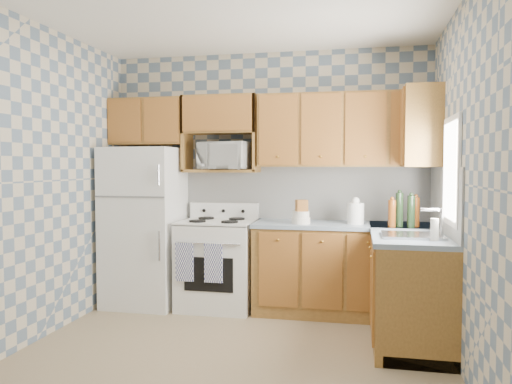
# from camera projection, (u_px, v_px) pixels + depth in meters

# --- Properties ---
(floor) EXTENTS (3.40, 3.40, 0.00)m
(floor) POSITION_uv_depth(u_px,v_px,m) (230.00, 356.00, 3.90)
(floor) COLOR #8A7455
(floor) RESTS_ON ground
(back_wall) EXTENTS (3.40, 0.02, 2.70)m
(back_wall) POSITION_uv_depth(u_px,v_px,m) (267.00, 179.00, 5.40)
(back_wall) COLOR slate
(back_wall) RESTS_ON ground
(right_wall) EXTENTS (0.02, 3.20, 2.70)m
(right_wall) POSITION_uv_depth(u_px,v_px,m) (465.00, 186.00, 3.49)
(right_wall) COLOR slate
(right_wall) RESTS_ON ground
(backsplash_back) EXTENTS (2.60, 0.02, 0.56)m
(backsplash_back) POSITION_uv_depth(u_px,v_px,m) (304.00, 193.00, 5.31)
(backsplash_back) COLOR white
(backsplash_back) RESTS_ON back_wall
(backsplash_right) EXTENTS (0.02, 1.60, 0.56)m
(backsplash_right) POSITION_uv_depth(u_px,v_px,m) (444.00, 200.00, 4.28)
(backsplash_right) COLOR white
(backsplash_right) RESTS_ON right_wall
(refrigerator) EXTENTS (0.75, 0.70, 1.68)m
(refrigerator) POSITION_uv_depth(u_px,v_px,m) (145.00, 226.00, 5.34)
(refrigerator) COLOR white
(refrigerator) RESTS_ON floor
(stove_body) EXTENTS (0.76, 0.65, 0.90)m
(stove_body) POSITION_uv_depth(u_px,v_px,m) (218.00, 265.00, 5.22)
(stove_body) COLOR white
(stove_body) RESTS_ON floor
(cooktop) EXTENTS (0.76, 0.65, 0.02)m
(cooktop) POSITION_uv_depth(u_px,v_px,m) (217.00, 222.00, 5.20)
(cooktop) COLOR silver
(cooktop) RESTS_ON stove_body
(backguard) EXTENTS (0.76, 0.08, 0.17)m
(backguard) POSITION_uv_depth(u_px,v_px,m) (224.00, 211.00, 5.46)
(backguard) COLOR white
(backguard) RESTS_ON cooktop
(dish_towel_left) EXTENTS (0.18, 0.02, 0.38)m
(dish_towel_left) POSITION_uv_depth(u_px,v_px,m) (185.00, 262.00, 4.93)
(dish_towel_left) COLOR navy
(dish_towel_left) RESTS_ON stove_body
(dish_towel_right) EXTENTS (0.18, 0.02, 0.38)m
(dish_towel_right) POSITION_uv_depth(u_px,v_px,m) (213.00, 263.00, 4.87)
(dish_towel_right) COLOR navy
(dish_towel_right) RESTS_ON stove_body
(base_cabinets_back) EXTENTS (1.75, 0.60, 0.88)m
(base_cabinets_back) POSITION_uv_depth(u_px,v_px,m) (343.00, 271.00, 4.98)
(base_cabinets_back) COLOR brown
(base_cabinets_back) RESTS_ON floor
(base_cabinets_right) EXTENTS (0.60, 1.60, 0.88)m
(base_cabinets_right) POSITION_uv_depth(u_px,v_px,m) (407.00, 285.00, 4.38)
(base_cabinets_right) COLOR brown
(base_cabinets_right) RESTS_ON floor
(countertop_back) EXTENTS (1.77, 0.63, 0.04)m
(countertop_back) POSITION_uv_depth(u_px,v_px,m) (343.00, 225.00, 4.95)
(countertop_back) COLOR slate
(countertop_back) RESTS_ON base_cabinets_back
(countertop_right) EXTENTS (0.63, 1.60, 0.04)m
(countertop_right) POSITION_uv_depth(u_px,v_px,m) (408.00, 233.00, 4.35)
(countertop_right) COLOR slate
(countertop_right) RESTS_ON base_cabinets_right
(upper_cabinets_back) EXTENTS (1.75, 0.33, 0.74)m
(upper_cabinets_back) POSITION_uv_depth(u_px,v_px,m) (345.00, 130.00, 5.04)
(upper_cabinets_back) COLOR brown
(upper_cabinets_back) RESTS_ON back_wall
(upper_cabinets_fridge) EXTENTS (0.82, 0.33, 0.50)m
(upper_cabinets_fridge) POSITION_uv_depth(u_px,v_px,m) (149.00, 122.00, 5.46)
(upper_cabinets_fridge) COLOR brown
(upper_cabinets_fridge) RESTS_ON back_wall
(upper_cabinets_right) EXTENTS (0.33, 0.70, 0.74)m
(upper_cabinets_right) POSITION_uv_depth(u_px,v_px,m) (420.00, 128.00, 4.72)
(upper_cabinets_right) COLOR brown
(upper_cabinets_right) RESTS_ON right_wall
(microwave_shelf) EXTENTS (0.80, 0.33, 0.03)m
(microwave_shelf) POSITION_uv_depth(u_px,v_px,m) (221.00, 171.00, 5.33)
(microwave_shelf) COLOR brown
(microwave_shelf) RESTS_ON back_wall
(microwave) EXTENTS (0.58, 0.44, 0.29)m
(microwave) POSITION_uv_depth(u_px,v_px,m) (226.00, 156.00, 5.26)
(microwave) COLOR white
(microwave) RESTS_ON microwave_shelf
(sink) EXTENTS (0.48, 0.40, 0.03)m
(sink) POSITION_uv_depth(u_px,v_px,m) (413.00, 236.00, 4.01)
(sink) COLOR #B7B7BC
(sink) RESTS_ON countertop_right
(window) EXTENTS (0.02, 0.66, 0.86)m
(window) POSITION_uv_depth(u_px,v_px,m) (451.00, 171.00, 3.92)
(window) COLOR silver
(window) RESTS_ON right_wall
(bottle_0) EXTENTS (0.07, 0.07, 0.32)m
(bottle_0) POSITION_uv_depth(u_px,v_px,m) (399.00, 210.00, 4.64)
(bottle_0) COLOR black
(bottle_0) RESTS_ON countertop_back
(bottle_1) EXTENTS (0.07, 0.07, 0.30)m
(bottle_1) POSITION_uv_depth(u_px,v_px,m) (411.00, 212.00, 4.57)
(bottle_1) COLOR black
(bottle_1) RESTS_ON countertop_back
(bottle_2) EXTENTS (0.07, 0.07, 0.28)m
(bottle_2) POSITION_uv_depth(u_px,v_px,m) (416.00, 212.00, 4.65)
(bottle_2) COLOR #622E0D
(bottle_2) RESTS_ON countertop_back
(bottle_3) EXTENTS (0.07, 0.07, 0.25)m
(bottle_3) POSITION_uv_depth(u_px,v_px,m) (392.00, 214.00, 4.61)
(bottle_3) COLOR #622E0D
(bottle_3) RESTS_ON countertop_back
(knife_block) EXTENTS (0.14, 0.14, 0.24)m
(knife_block) POSITION_uv_depth(u_px,v_px,m) (301.00, 212.00, 4.90)
(knife_block) COLOR brown
(knife_block) RESTS_ON countertop_back
(electric_kettle) EXTENTS (0.16, 0.16, 0.21)m
(electric_kettle) POSITION_uv_depth(u_px,v_px,m) (356.00, 214.00, 4.87)
(electric_kettle) COLOR white
(electric_kettle) RESTS_ON countertop_back
(food_containers) EXTENTS (0.19, 0.19, 0.12)m
(food_containers) POSITION_uv_depth(u_px,v_px,m) (301.00, 217.00, 4.90)
(food_containers) COLOR beige
(food_containers) RESTS_ON countertop_back
(soap_bottle) EXTENTS (0.06, 0.06, 0.17)m
(soap_bottle) POSITION_uv_depth(u_px,v_px,m) (435.00, 230.00, 3.78)
(soap_bottle) COLOR beige
(soap_bottle) RESTS_ON countertop_right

